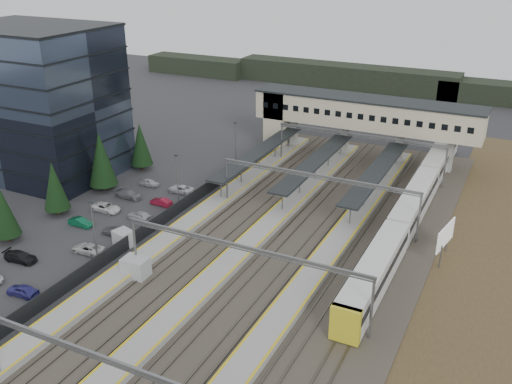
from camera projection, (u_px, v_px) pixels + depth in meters
The scene contains 15 objects.
ground at pixel (188, 247), 73.17m from camera, with size 220.00×220.00×0.00m, color #2B2B2D.
office_building at pixel (37, 102), 92.75m from camera, with size 24.30×18.30×24.30m.
conifer_row at pixel (33, 193), 76.96m from camera, with size 4.42×49.82×9.50m.
car_park at pixel (84, 235), 74.93m from camera, with size 10.56×44.37×1.29m.
lampposts at pixel (141, 201), 75.71m from camera, with size 0.50×53.25×8.07m.
fence at pixel (168, 215), 79.52m from camera, with size 0.08×90.00×2.00m.
relay_cabin_near at pixel (136, 268), 66.11m from camera, with size 3.04×2.28×2.47m.
relay_cabin_far at pixel (124, 238), 73.02m from camera, with size 2.80×2.53×2.17m.
rail_corridor at pixel (271, 244), 73.40m from camera, with size 34.00×90.00×0.92m.
canopies at pixel (315, 161), 91.00m from camera, with size 23.10×30.00×3.28m.
footbridge at pixel (350, 114), 101.46m from camera, with size 40.40×6.40×11.20m.
gantries at pixel (284, 214), 68.40m from camera, with size 28.40×62.28×7.17m.
train at pixel (414, 204), 80.09m from camera, with size 3.02×63.03×3.80m.
billboard at pixel (445, 237), 69.11m from camera, with size 1.12×5.57×4.71m.
treeline_far at pixel (476, 91), 138.31m from camera, with size 170.00×19.00×7.00m.
Camera 1 is at (36.16, -53.85, 35.67)m, focal length 40.00 mm.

